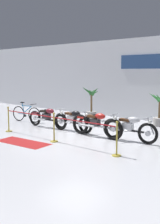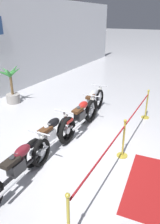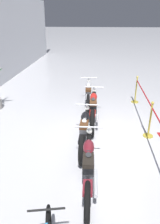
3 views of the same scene
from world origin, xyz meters
name	(u,v)px [view 3 (image 3 of 3)]	position (x,y,z in m)	size (l,w,h in m)	color
ground_plane	(108,134)	(0.00, 0.00, 0.00)	(120.00, 120.00, 0.00)	silver
motorcycle_maroon_0	(88,165)	(-2.09, 0.46, 0.47)	(2.29, 0.62, 0.93)	black
motorcycle_black_1	(85,131)	(-0.72, 0.63, 0.46)	(2.12, 0.62, 0.93)	black
motorcycle_red_2	(93,109)	(0.65, 0.46, 0.48)	(2.38, 0.62, 0.98)	black
motorcycle_silver_3	(88,95)	(1.96, 0.67, 0.48)	(2.20, 0.62, 0.95)	black
stanchion_mid_left	(149,125)	(-0.04, -1.13, 0.36)	(0.28, 0.28, 1.05)	gold
stanchion_mid_right	(136,94)	(2.60, -1.13, 0.36)	(0.28, 0.28, 1.05)	gold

